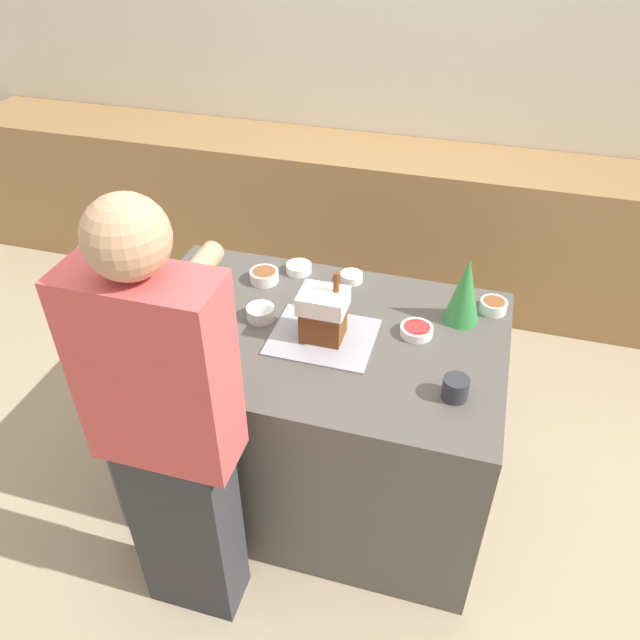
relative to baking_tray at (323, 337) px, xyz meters
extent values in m
plane|color=tan|center=(-0.04, 0.03, -0.92)|extent=(12.00, 12.00, 0.00)
cube|color=white|center=(-0.04, 2.15, 0.38)|extent=(8.00, 0.05, 2.60)
cube|color=#9E7547|center=(-0.04, 1.83, -0.44)|extent=(6.00, 0.60, 0.96)
cube|color=#514C47|center=(-0.04, 0.03, -0.46)|extent=(1.51, 0.98, 0.92)
cube|color=#9E9EA8|center=(0.00, 0.00, 0.00)|extent=(0.40, 0.34, 0.01)
cube|color=brown|center=(0.00, 0.00, 0.07)|extent=(0.16, 0.13, 0.13)
cube|color=white|center=(0.00, 0.00, 0.17)|extent=(0.18, 0.15, 0.07)
cylinder|color=brown|center=(0.04, 0.02, 0.25)|extent=(0.02, 0.02, 0.08)
cone|color=#33843D|center=(0.51, 0.27, 0.14)|extent=(0.14, 0.14, 0.29)
cylinder|color=silver|center=(-0.36, 0.32, 0.02)|extent=(0.13, 0.13, 0.05)
cylinder|color=brown|center=(-0.36, 0.32, 0.04)|extent=(0.10, 0.10, 0.01)
cylinder|color=silver|center=(-0.56, 0.17, 0.02)|extent=(0.12, 0.12, 0.05)
cylinder|color=green|center=(-0.56, 0.17, 0.04)|extent=(0.10, 0.10, 0.01)
cylinder|color=white|center=(-0.24, 0.43, 0.02)|extent=(0.11, 0.11, 0.04)
cylinder|color=orange|center=(-0.24, 0.43, 0.03)|extent=(0.09, 0.09, 0.01)
cylinder|color=white|center=(0.35, 0.12, 0.01)|extent=(0.13, 0.13, 0.04)
cylinder|color=red|center=(0.35, 0.12, 0.03)|extent=(0.11, 0.11, 0.01)
cylinder|color=silver|center=(-0.28, 0.05, 0.02)|extent=(0.12, 0.12, 0.05)
cylinder|color=orange|center=(-0.28, 0.05, 0.04)|extent=(0.09, 0.09, 0.01)
cylinder|color=white|center=(0.63, 0.37, 0.02)|extent=(0.11, 0.11, 0.05)
cylinder|color=brown|center=(0.63, 0.37, 0.04)|extent=(0.09, 0.09, 0.01)
cylinder|color=white|center=(0.01, 0.42, 0.02)|extent=(0.10, 0.10, 0.04)
cylinder|color=green|center=(0.01, 0.42, 0.03)|extent=(0.08, 0.08, 0.01)
cylinder|color=#2D2D33|center=(0.53, -0.19, 0.04)|extent=(0.09, 0.09, 0.08)
cube|color=#333338|center=(-0.34, -0.64, -0.49)|extent=(0.36, 0.20, 0.86)
cube|color=#CC4C4C|center=(-0.34, -0.64, 0.28)|extent=(0.47, 0.21, 0.68)
sphere|color=tan|center=(-0.34, -0.64, 0.74)|extent=(0.23, 0.23, 0.23)
cylinder|color=tan|center=(-0.34, -0.40, 0.43)|extent=(0.08, 0.47, 0.08)
camera|label=1|loc=(0.52, -1.84, 1.53)|focal=35.00mm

